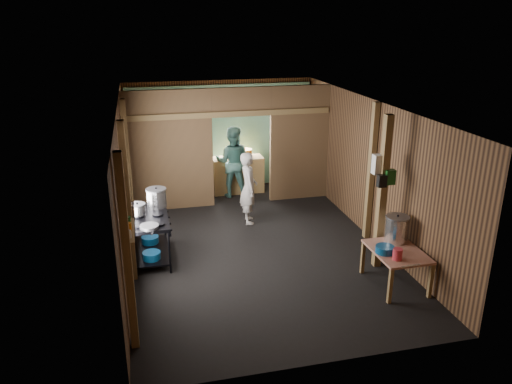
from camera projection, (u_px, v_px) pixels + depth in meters
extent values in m
cube|color=black|center=(254.00, 244.00, 9.33)|extent=(4.50, 7.00, 0.00)
cube|color=#46413D|center=(253.00, 105.00, 8.45)|extent=(4.50, 7.00, 0.00)
cube|color=brown|center=(221.00, 134.00, 12.10)|extent=(4.50, 0.00, 2.60)
cube|color=brown|center=(323.00, 270.00, 5.69)|extent=(4.50, 0.00, 2.60)
cube|color=brown|center=(124.00, 187.00, 8.40)|extent=(0.00, 7.00, 2.60)
cube|color=brown|center=(370.00, 169.00, 9.38)|extent=(0.00, 7.00, 2.60)
cube|color=brown|center=(169.00, 151.00, 10.62)|extent=(1.85, 0.10, 2.60)
cube|color=brown|center=(299.00, 143.00, 11.25)|extent=(1.35, 0.10, 2.60)
cube|color=brown|center=(241.00, 101.00, 10.63)|extent=(1.30, 0.10, 0.60)
cube|color=#6AADA5|center=(221.00, 137.00, 12.06)|extent=(4.40, 0.06, 2.50)
cube|color=olive|center=(238.00, 175.00, 11.95)|extent=(1.20, 0.50, 0.85)
cylinder|color=white|center=(231.00, 110.00, 11.86)|extent=(0.20, 0.03, 0.20)
cube|color=olive|center=(127.00, 255.00, 6.03)|extent=(0.10, 0.12, 2.60)
cube|color=olive|center=(128.00, 204.00, 7.68)|extent=(0.10, 0.12, 2.60)
cube|color=olive|center=(128.00, 167.00, 9.51)|extent=(0.10, 0.12, 2.60)
cube|color=olive|center=(371.00, 173.00, 9.18)|extent=(0.10, 0.12, 2.60)
cube|color=olive|center=(382.00, 194.00, 8.11)|extent=(0.12, 0.12, 2.60)
cube|color=olive|center=(230.00, 114.00, 10.61)|extent=(4.40, 0.12, 0.12)
cylinder|color=slate|center=(124.00, 161.00, 8.66)|extent=(0.03, 0.34, 0.34)
cylinder|color=black|center=(125.00, 160.00, 9.06)|extent=(0.03, 0.30, 0.30)
cube|color=olive|center=(129.00, 231.00, 6.46)|extent=(0.14, 0.80, 0.03)
cylinder|color=white|center=(128.00, 234.00, 6.21)|extent=(0.07, 0.07, 0.10)
cylinder|color=orange|center=(128.00, 226.00, 6.44)|extent=(0.08, 0.08, 0.10)
cylinder|color=#144B16|center=(129.00, 220.00, 6.64)|extent=(0.06, 0.06, 0.10)
cube|color=white|center=(380.00, 164.00, 8.01)|extent=(0.22, 0.15, 0.32)
cube|color=#144B16|center=(390.00, 177.00, 7.96)|extent=(0.16, 0.12, 0.24)
cube|color=black|center=(382.00, 181.00, 7.93)|extent=(0.14, 0.10, 0.20)
cylinder|color=silver|center=(138.00, 206.00, 8.83)|extent=(0.21, 0.21, 0.11)
cylinder|color=navy|center=(152.00, 256.00, 8.40)|extent=(0.30, 0.30, 0.12)
cylinder|color=navy|center=(150.00, 240.00, 8.99)|extent=(0.31, 0.31, 0.12)
cylinder|color=navy|center=(385.00, 249.00, 7.64)|extent=(0.32, 0.32, 0.11)
cylinder|color=#C6303C|center=(397.00, 254.00, 7.41)|extent=(0.19, 0.19, 0.17)
cube|color=silver|center=(411.00, 266.00, 7.25)|extent=(0.30, 0.04, 0.01)
cylinder|color=orange|center=(245.00, 153.00, 11.82)|extent=(0.34, 0.34, 0.19)
cylinder|color=#A62417|center=(227.00, 155.00, 11.73)|extent=(0.12, 0.12, 0.14)
imported|color=beige|center=(249.00, 188.00, 10.08)|extent=(0.40, 0.57, 1.48)
imported|color=#467870|center=(233.00, 162.00, 11.53)|extent=(0.97, 0.85, 1.66)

